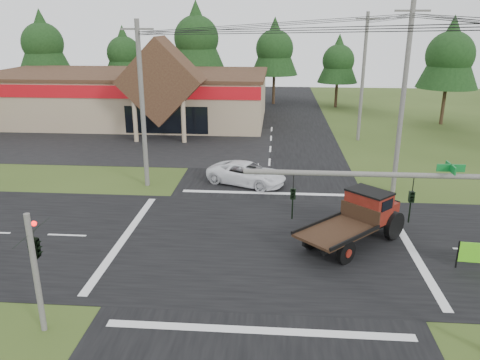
# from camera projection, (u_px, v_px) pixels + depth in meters

# --- Properties ---
(ground) EXTENTS (120.00, 120.00, 0.00)m
(ground) POSITION_uv_depth(u_px,v_px,m) (264.00, 242.00, 22.95)
(ground) COLOR #324518
(ground) RESTS_ON ground
(road_ns) EXTENTS (12.00, 120.00, 0.02)m
(road_ns) POSITION_uv_depth(u_px,v_px,m) (264.00, 242.00, 22.95)
(road_ns) COLOR black
(road_ns) RESTS_ON ground
(road_ew) EXTENTS (120.00, 12.00, 0.02)m
(road_ew) POSITION_uv_depth(u_px,v_px,m) (264.00, 242.00, 22.94)
(road_ew) COLOR black
(road_ew) RESTS_ON ground
(parking_apron) EXTENTS (28.00, 14.00, 0.02)m
(parking_apron) POSITION_uv_depth(u_px,v_px,m) (114.00, 143.00, 41.94)
(parking_apron) COLOR black
(parking_apron) RESTS_ON ground
(cvs_building) EXTENTS (30.40, 18.20, 9.19)m
(cvs_building) POSITION_uv_depth(u_px,v_px,m) (129.00, 95.00, 51.18)
(cvs_building) COLOR tan
(cvs_building) RESTS_ON ground
(traffic_signal_mast) EXTENTS (8.12, 0.24, 7.00)m
(traffic_signal_mast) POSITION_uv_depth(u_px,v_px,m) (453.00, 226.00, 14.02)
(traffic_signal_mast) COLOR #595651
(traffic_signal_mast) RESTS_ON ground
(traffic_signal_corner) EXTENTS (0.53, 2.48, 4.40)m
(traffic_signal_corner) POSITION_uv_depth(u_px,v_px,m) (33.00, 236.00, 15.46)
(traffic_signal_corner) COLOR #595651
(traffic_signal_corner) RESTS_ON ground
(utility_pole_nw) EXTENTS (2.00, 0.30, 10.50)m
(utility_pole_nw) POSITION_uv_depth(u_px,v_px,m) (142.00, 104.00, 29.39)
(utility_pole_nw) COLOR #595651
(utility_pole_nw) RESTS_ON ground
(utility_pole_ne) EXTENTS (2.00, 0.30, 11.50)m
(utility_pole_ne) POSITION_uv_depth(u_px,v_px,m) (403.00, 99.00, 28.05)
(utility_pole_ne) COLOR #595651
(utility_pole_ne) RESTS_ON ground
(utility_pole_n) EXTENTS (2.00, 0.30, 11.20)m
(utility_pole_n) POSITION_uv_depth(u_px,v_px,m) (363.00, 77.00, 41.33)
(utility_pole_n) COLOR #595651
(utility_pole_n) RESTS_ON ground
(tree_row_a) EXTENTS (6.72, 6.72, 12.12)m
(tree_row_a) POSITION_uv_depth(u_px,v_px,m) (42.00, 41.00, 60.43)
(tree_row_a) COLOR #332316
(tree_row_a) RESTS_ON ground
(tree_row_b) EXTENTS (5.60, 5.60, 10.10)m
(tree_row_b) POSITION_uv_depth(u_px,v_px,m) (124.00, 51.00, 62.01)
(tree_row_b) COLOR #332316
(tree_row_b) RESTS_ON ground
(tree_row_c) EXTENTS (7.28, 7.28, 13.13)m
(tree_row_c) POSITION_uv_depth(u_px,v_px,m) (196.00, 36.00, 59.68)
(tree_row_c) COLOR #332316
(tree_row_c) RESTS_ON ground
(tree_row_d) EXTENTS (6.16, 6.16, 11.11)m
(tree_row_d) POSITION_uv_depth(u_px,v_px,m) (275.00, 47.00, 60.31)
(tree_row_d) COLOR #332316
(tree_row_d) RESTS_ON ground
(tree_row_e) EXTENTS (5.04, 5.04, 9.09)m
(tree_row_e) POSITION_uv_depth(u_px,v_px,m) (338.00, 59.00, 58.26)
(tree_row_e) COLOR #332316
(tree_row_e) RESTS_ON ground
(tree_side_ne) EXTENTS (6.16, 6.16, 11.11)m
(tree_side_ne) POSITION_uv_depth(u_px,v_px,m) (450.00, 53.00, 47.63)
(tree_side_ne) COLOR #332316
(tree_side_ne) RESTS_ON ground
(antique_flatbed_truck) EXTENTS (5.91, 5.94, 2.54)m
(antique_flatbed_truck) POSITION_uv_depth(u_px,v_px,m) (353.00, 220.00, 22.34)
(antique_flatbed_truck) COLOR #51150B
(antique_flatbed_truck) RESTS_ON ground
(white_pickup) EXTENTS (5.79, 4.25, 1.46)m
(white_pickup) POSITION_uv_depth(u_px,v_px,m) (247.00, 173.00, 31.11)
(white_pickup) COLOR white
(white_pickup) RESTS_ON ground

